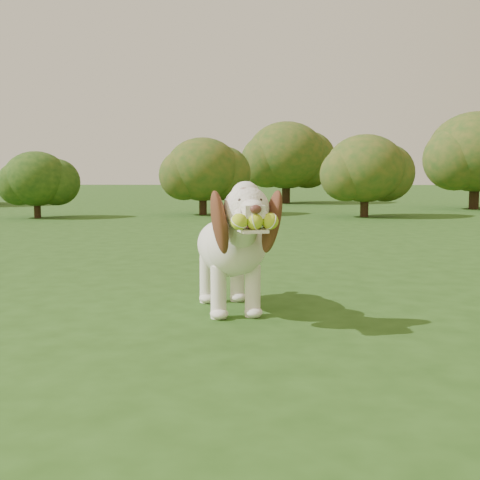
{
  "coord_description": "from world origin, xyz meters",
  "views": [
    {
      "loc": [
        0.55,
        -3.91,
        0.79
      ],
      "look_at": [
        0.44,
        -0.77,
        0.44
      ],
      "focal_mm": 45.0,
      "sensor_mm": 36.0,
      "label": 1
    }
  ],
  "objects": [
    {
      "name": "shrub_b",
      "position": [
        -0.59,
        7.69,
        0.87
      ],
      "size": [
        1.43,
        1.43,
        1.48
      ],
      "color": "#382314",
      "rests_on": "ground"
    },
    {
      "name": "shrub_f",
      "position": [
        5.32,
        9.81,
        1.28
      ],
      "size": [
        2.09,
        2.09,
        2.17
      ],
      "color": "#382314",
      "rests_on": "ground"
    },
    {
      "name": "shrub_c",
      "position": [
        2.43,
        7.2,
        0.89
      ],
      "size": [
        1.45,
        1.45,
        1.51
      ],
      "color": "#382314",
      "rests_on": "ground"
    },
    {
      "name": "shrub_a",
      "position": [
        -3.49,
        6.74,
        0.7
      ],
      "size": [
        1.15,
        1.15,
        1.19
      ],
      "color": "#382314",
      "rests_on": "ground"
    },
    {
      "name": "shrub_i",
      "position": [
        1.2,
        12.36,
        1.28
      ],
      "size": [
        2.11,
        2.11,
        2.18
      ],
      "color": "#382314",
      "rests_on": "ground"
    },
    {
      "name": "ground",
      "position": [
        0.0,
        0.0,
        0.0
      ],
      "size": [
        80.0,
        80.0,
        0.0
      ],
      "primitive_type": "plane",
      "color": "#244814",
      "rests_on": "ground"
    },
    {
      "name": "dog",
      "position": [
        0.38,
        -0.55,
        0.4
      ],
      "size": [
        0.57,
        1.15,
        0.75
      ],
      "rotation": [
        0.0,
        0.0,
        0.24
      ],
      "color": "white",
      "rests_on": "ground"
    }
  ]
}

